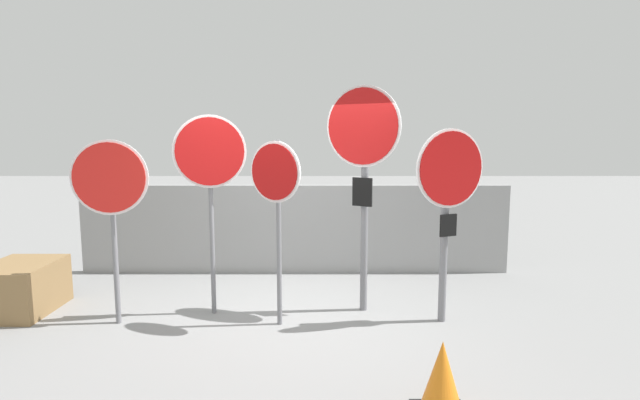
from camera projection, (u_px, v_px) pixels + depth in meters
name	position (u px, v px, depth m)	size (l,w,h in m)	color
ground_plane	(288.00, 319.00, 5.85)	(40.00, 40.00, 0.00)	gray
fence_back	(296.00, 229.00, 7.75)	(6.62, 0.12, 1.37)	gray
stop_sign_0	(111.00, 189.00, 5.48)	(0.83, 0.16, 2.10)	slate
stop_sign_1	(211.00, 164.00, 5.77)	(0.82, 0.26, 2.38)	slate
stop_sign_2	(277.00, 187.00, 5.45)	(0.58, 0.39, 2.09)	slate
stop_sign_3	(364.00, 155.00, 5.86)	(0.83, 0.50, 2.72)	slate
stop_sign_4	(450.00, 190.00, 5.54)	(0.82, 0.37, 2.22)	slate
traffic_cone_0	(443.00, 379.00, 3.80)	(0.42, 0.42, 0.60)	black
storage_crate	(22.00, 287.00, 6.06)	(0.76, 0.99, 0.60)	olive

